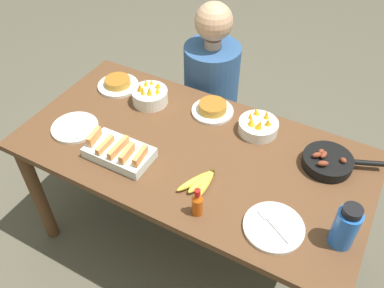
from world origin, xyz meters
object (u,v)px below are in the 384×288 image
(melon_tray, at_px, (119,152))
(frittata_plate_side, at_px, (213,109))
(banana_bunch, at_px, (201,182))
(fruit_bowl_citrus, at_px, (150,95))
(skillet, at_px, (328,162))
(empty_plate_far_left, at_px, (75,128))
(hot_sauce_bottle, at_px, (197,203))
(person_figure, at_px, (210,108))
(water_bottle, at_px, (346,227))
(empty_plate_near_front, at_px, (274,227))
(frittata_plate_center, at_px, (118,84))
(fruit_bowl_mango, at_px, (258,126))

(melon_tray, relative_size, frittata_plate_side, 1.40)
(banana_bunch, xyz_separation_m, melon_tray, (-0.40, -0.03, 0.01))
(frittata_plate_side, relative_size, fruit_bowl_citrus, 1.15)
(skillet, bearing_deg, empty_plate_far_left, 173.96)
(hot_sauce_bottle, height_order, person_figure, person_figure)
(frittata_plate_side, xyz_separation_m, water_bottle, (0.76, -0.46, 0.07))
(empty_plate_near_front, relative_size, fruit_bowl_citrus, 1.28)
(banana_bunch, bearing_deg, empty_plate_far_left, 178.36)
(frittata_plate_center, bearing_deg, frittata_plate_side, 5.24)
(melon_tray, height_order, person_figure, person_figure)
(banana_bunch, xyz_separation_m, empty_plate_near_front, (0.35, -0.06, -0.01))
(water_bottle, distance_m, person_figure, 1.29)
(empty_plate_far_left, bearing_deg, banana_bunch, -1.64)
(fruit_bowl_citrus, distance_m, water_bottle, 1.16)
(melon_tray, bearing_deg, frittata_plate_center, 126.91)
(melon_tray, distance_m, hot_sauce_bottle, 0.47)
(fruit_bowl_mango, xyz_separation_m, person_figure, (-0.43, 0.36, -0.31))
(melon_tray, xyz_separation_m, fruit_bowl_citrus, (-0.10, 0.41, 0.01))
(empty_plate_far_left, height_order, hot_sauce_bottle, hot_sauce_bottle)
(frittata_plate_center, xyz_separation_m, water_bottle, (1.32, -0.40, 0.08))
(empty_plate_far_left, height_order, fruit_bowl_mango, fruit_bowl_mango)
(banana_bunch, height_order, frittata_plate_side, frittata_plate_side)
(frittata_plate_side, relative_size, hot_sauce_bottle, 1.51)
(melon_tray, distance_m, empty_plate_far_left, 0.31)
(fruit_bowl_mango, height_order, fruit_bowl_citrus, fruit_bowl_citrus)
(person_figure, bearing_deg, frittata_plate_side, -62.81)
(person_figure, bearing_deg, banana_bunch, -66.38)
(empty_plate_far_left, xyz_separation_m, person_figure, (0.36, 0.78, -0.29))
(skillet, height_order, frittata_plate_center, skillet)
(frittata_plate_side, bearing_deg, melon_tray, -114.87)
(frittata_plate_side, xyz_separation_m, person_figure, (-0.17, 0.34, -0.30))
(water_bottle, bearing_deg, hot_sauce_bottle, -165.26)
(water_bottle, bearing_deg, empty_plate_near_front, -165.02)
(empty_plate_far_left, height_order, fruit_bowl_citrus, fruit_bowl_citrus)
(empty_plate_near_front, bearing_deg, fruit_bowl_mango, 118.34)
(skillet, bearing_deg, person_figure, 128.79)
(banana_bunch, relative_size, frittata_plate_center, 0.84)
(empty_plate_far_left, distance_m, fruit_bowl_citrus, 0.42)
(skillet, height_order, water_bottle, water_bottle)
(skillet, bearing_deg, frittata_plate_center, 155.28)
(melon_tray, distance_m, empty_plate_near_front, 0.75)
(fruit_bowl_citrus, height_order, person_figure, person_figure)
(empty_plate_near_front, height_order, person_figure, person_figure)
(frittata_plate_center, bearing_deg, person_figure, 45.41)
(melon_tray, xyz_separation_m, skillet, (0.85, 0.40, -0.00))
(banana_bunch, distance_m, hot_sauce_bottle, 0.16)
(empty_plate_near_front, distance_m, water_bottle, 0.26)
(banana_bunch, distance_m, fruit_bowl_mango, 0.44)
(empty_plate_near_front, bearing_deg, person_figure, 129.19)
(fruit_bowl_citrus, relative_size, water_bottle, 0.92)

